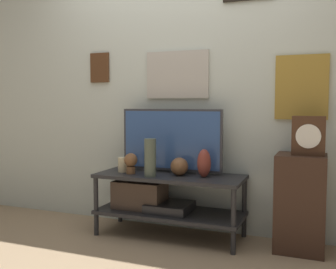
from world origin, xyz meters
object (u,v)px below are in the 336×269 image
object	(u,v)px
vase_urn_stoneware	(204,163)
candle_jar	(123,165)
decorative_bust	(131,162)
vase_round_glass	(179,167)
mantel_clock	(309,136)
television	(171,140)
vase_tall_ceramic	(150,158)

from	to	relation	value
vase_urn_stoneware	candle_jar	distance (m)	0.73
decorative_bust	candle_jar	bearing A→B (deg)	148.85
vase_round_glass	decorative_bust	size ratio (longest dim) A/B	0.85
vase_urn_stoneware	mantel_clock	distance (m)	0.82
decorative_bust	television	bearing A→B (deg)	32.67
television	mantel_clock	world-z (taller)	television
vase_urn_stoneware	mantel_clock	size ratio (longest dim) A/B	0.79
decorative_bust	mantel_clock	world-z (taller)	mantel_clock
television	vase_urn_stoneware	size ratio (longest dim) A/B	3.93
television	vase_urn_stoneware	bearing A→B (deg)	-19.18
television	vase_tall_ceramic	bearing A→B (deg)	-110.38
vase_urn_stoneware	vase_round_glass	size ratio (longest dim) A/B	1.53
vase_tall_ceramic	vase_round_glass	size ratio (longest dim) A/B	2.08
vase_round_glass	mantel_clock	size ratio (longest dim) A/B	0.51
candle_jar	decorative_bust	xyz separation A→B (m)	(0.11, -0.06, 0.04)
candle_jar	decorative_bust	bearing A→B (deg)	-31.15
mantel_clock	vase_round_glass	bearing A→B (deg)	-177.69
candle_jar	mantel_clock	distance (m)	1.55
candle_jar	television	bearing A→B (deg)	17.25
mantel_clock	television	bearing A→B (deg)	176.32
vase_tall_ceramic	television	bearing A→B (deg)	69.62
decorative_bust	mantel_clock	xyz separation A→B (m)	(1.41, 0.12, 0.26)
vase_round_glass	candle_jar	xyz separation A→B (m)	(-0.52, -0.01, -0.01)
decorative_bust	vase_round_glass	bearing A→B (deg)	10.68
vase_tall_ceramic	decorative_bust	size ratio (longest dim) A/B	1.77
vase_urn_stoneware	decorative_bust	xyz separation A→B (m)	(-0.62, -0.08, -0.01)
candle_jar	vase_tall_ceramic	bearing A→B (deg)	-20.81
vase_round_glass	candle_jar	distance (m)	0.52
television	mantel_clock	xyz separation A→B (m)	(1.11, -0.07, 0.07)
vase_urn_stoneware	decorative_bust	world-z (taller)	vase_urn_stoneware
vase_tall_ceramic	candle_jar	size ratio (longest dim) A/B	2.47
vase_tall_ceramic	vase_round_glass	bearing A→B (deg)	32.62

